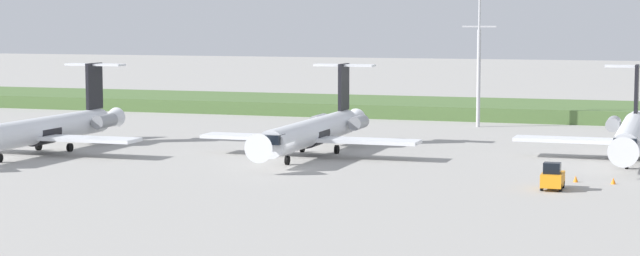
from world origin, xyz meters
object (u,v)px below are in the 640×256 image
(regional_jet_nearest, at_px, (44,129))
(safety_cone_mid_marker, at_px, (613,181))
(baggage_tug, at_px, (553,178))
(antenna_mast, at_px, (479,63))
(regional_jet_second, at_px, (314,130))
(safety_cone_front_marker, at_px, (576,179))
(regional_jet_third, at_px, (631,133))

(regional_jet_nearest, relative_size, safety_cone_mid_marker, 56.36)
(regional_jet_nearest, distance_m, safety_cone_mid_marker, 57.91)
(baggage_tug, height_order, safety_cone_mid_marker, baggage_tug)
(regional_jet_nearest, distance_m, baggage_tug, 53.84)
(antenna_mast, bearing_deg, baggage_tug, -73.24)
(regional_jet_second, bearing_deg, safety_cone_front_marker, -21.36)
(antenna_mast, height_order, baggage_tug, antenna_mast)
(regional_jet_nearest, bearing_deg, baggage_tug, -8.89)
(regional_jet_nearest, xyz_separation_m, regional_jet_second, (27.25, 7.26, 0.00))
(regional_jet_nearest, distance_m, antenna_mast, 56.79)
(antenna_mast, distance_m, safety_cone_front_marker, 48.74)
(regional_jet_second, bearing_deg, baggage_tug, -31.00)
(regional_jet_second, bearing_deg, regional_jet_nearest, -165.09)
(safety_cone_mid_marker, bearing_deg, safety_cone_front_marker, 176.82)
(regional_jet_second, xyz_separation_m, safety_cone_mid_marker, (30.50, -10.87, -2.26))
(regional_jet_second, xyz_separation_m, antenna_mast, (10.85, 34.46, 5.75))
(antenna_mast, bearing_deg, regional_jet_second, -107.48)
(safety_cone_front_marker, bearing_deg, regional_jet_second, 158.64)
(baggage_tug, relative_size, safety_cone_mid_marker, 5.82)
(antenna_mast, bearing_deg, regional_jet_nearest, -132.41)
(safety_cone_front_marker, bearing_deg, antenna_mast, 110.07)
(regional_jet_nearest, height_order, regional_jet_second, same)
(safety_cone_front_marker, height_order, safety_cone_mid_marker, same)
(antenna_mast, relative_size, safety_cone_front_marker, 36.04)
(safety_cone_mid_marker, bearing_deg, baggage_tug, -134.27)
(regional_jet_third, height_order, safety_cone_mid_marker, regional_jet_third)
(regional_jet_nearest, xyz_separation_m, regional_jet_third, (58.38, 14.54, 0.00))
(regional_jet_nearest, bearing_deg, regional_jet_second, 14.91)
(baggage_tug, xyz_separation_m, safety_cone_mid_marker, (4.58, 4.70, -0.73))
(regional_jet_nearest, height_order, safety_cone_front_marker, regional_jet_nearest)
(regional_jet_second, height_order, antenna_mast, antenna_mast)
(regional_jet_second, distance_m, baggage_tug, 30.28)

